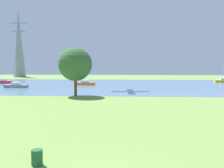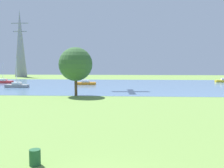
# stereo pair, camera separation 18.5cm
# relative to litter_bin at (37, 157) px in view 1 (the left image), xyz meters

# --- Properties ---
(ground_plane) EXTENTS (160.00, 160.00, 0.00)m
(ground_plane) POSITION_rel_litter_bin_xyz_m (3.57, 19.11, -0.40)
(ground_plane) COLOR olive
(litter_bin) EXTENTS (0.56, 0.56, 0.80)m
(litter_bin) POSITION_rel_litter_bin_xyz_m (0.00, 0.00, 0.00)
(litter_bin) COLOR #1E512D
(litter_bin) RESTS_ON ground
(water_surface) EXTENTS (140.00, 40.00, 0.02)m
(water_surface) POSITION_rel_litter_bin_xyz_m (3.57, 47.11, -0.39)
(water_surface) COLOR #587BA1
(water_surface) RESTS_ON ground
(sailboat_yellow) EXTENTS (4.81, 1.52, 7.74)m
(sailboat_yellow) POSITION_rel_litter_bin_xyz_m (30.00, 57.97, 0.07)
(sailboat_yellow) COLOR yellow
(sailboat_yellow) RESTS_ON water_surface
(sailboat_orange) EXTENTS (4.84, 1.65, 5.11)m
(sailboat_orange) POSITION_rel_litter_bin_xyz_m (-5.58, 47.71, 0.04)
(sailboat_orange) COLOR orange
(sailboat_orange) RESTS_ON water_surface
(sailboat_red) EXTENTS (4.86, 1.69, 5.32)m
(sailboat_red) POSITION_rel_litter_bin_xyz_m (-27.28, 51.14, 0.05)
(sailboat_red) COLOR red
(sailboat_red) RESTS_ON water_surface
(sailboat_gray) EXTENTS (4.89, 1.83, 6.11)m
(sailboat_gray) POSITION_rel_litter_bin_xyz_m (-18.78, 40.14, 0.05)
(sailboat_gray) COLOR gray
(sailboat_gray) RESTS_ON water_surface
(tree_mid_shore) EXTENTS (5.23, 5.23, 7.55)m
(tree_mid_shore) POSITION_rel_litter_bin_xyz_m (-3.60, 27.32, 4.52)
(tree_mid_shore) COLOR brown
(tree_mid_shore) RESTS_ON ground
(electricity_pylon) EXTENTS (6.40, 4.40, 24.69)m
(electricity_pylon) POSITION_rel_litter_bin_xyz_m (-35.71, 81.84, 11.96)
(electricity_pylon) COLOR gray
(electricity_pylon) RESTS_ON ground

